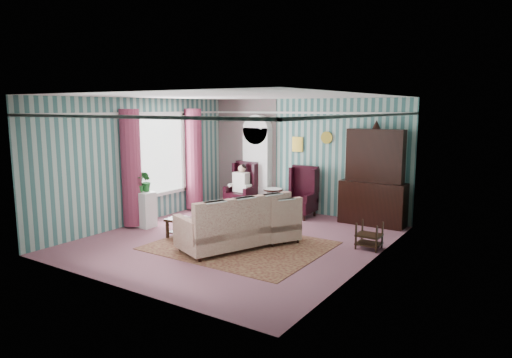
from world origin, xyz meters
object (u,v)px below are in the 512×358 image
Objects in this scene: wingback_left at (241,186)px; coffee_table at (190,229)px; seated_woman at (241,187)px; dresser_hutch at (374,174)px; wingback_right at (300,192)px; sofa at (233,222)px; nest_table at (369,235)px; bookcase at (257,166)px; plant_stand at (143,209)px; floral_armchair at (278,216)px; round_side_table at (273,200)px.

wingback_left is 3.03m from coffee_table.
seated_woman reaches higher than coffee_table.
dresser_hutch is 1.89× the size of wingback_right.
coffee_table is at bearing 112.74° from sofa.
wingback_right is 2.31× the size of nest_table.
bookcase reaches higher than coffee_table.
wingback_left reaches higher than nest_table.
plant_stand is at bearing 109.12° from sofa.
wingback_left is 3.17m from floral_armchair.
sofa is at bearing -148.68° from nest_table.
wingback_left reaches higher than plant_stand.
dresser_hutch is 2.75m from round_side_table.
wingback_left is 1.29× the size of coffee_table.
wingback_left is 1.00× the size of wingback_right.
dresser_hutch reaches higher than wingback_right.
bookcase reaches higher than wingback_right.
bookcase reaches higher than wingback_left.
sofa is 2.21× the size of coffee_table.
nest_table is 1.80m from floral_armchair.
floral_armchair is (0.62, -2.10, -0.09)m from wingback_right.
plant_stand is at bearing -106.22° from wingback_left.
coffee_table is at bearing -131.00° from dresser_hutch.
seated_woman is at bearing 78.45° from floral_armchair.
bookcase is at bearing 177.89° from dresser_hutch.
round_side_table is 2.70m from floral_armchair.
wingback_left reaches higher than seated_woman.
wingback_right reaches higher than round_side_table.
floral_armchair is at bearing 11.57° from plant_stand.
nest_table is (0.57, -1.82, -0.91)m from dresser_hutch.
wingback_left is 0.97m from round_side_table.
sofa is at bearing 0.35° from coffee_table.
round_side_table is at bearing 86.96° from coffee_table.
wingback_right is 1.29× the size of coffee_table.
dresser_hutch is 1.89× the size of wingback_left.
dresser_hutch is at bearing 4.41° from wingback_left.
sofa is (1.60, -3.29, -0.61)m from bookcase.
nest_table is at bearing 22.18° from coffee_table.
wingback_right is 1.75m from seated_woman.
floral_armchair is (1.47, -2.25, 0.24)m from round_side_table.
round_side_table is 3.36m from plant_stand.
floral_armchair is at bearing -41.49° from wingback_left.
dresser_hutch is 4.32m from coffee_table.
coffee_table is at bearing -5.88° from plant_stand.
nest_table is at bearing -20.85° from wingback_left.
sofa reaches higher than round_side_table.
bookcase reaches higher than plant_stand.
plant_stand is at bearing -120.38° from round_side_table.
wingback_right is 1.56× the size of plant_stand.
round_side_table is (-0.85, 0.15, -0.33)m from wingback_right.
wingback_right reaches higher than plant_stand.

